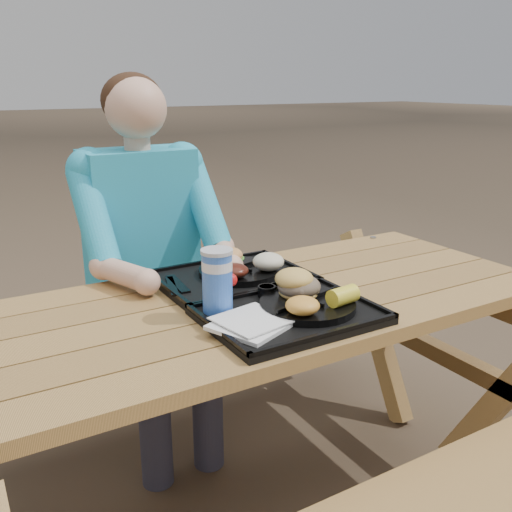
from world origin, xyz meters
TOP-DOWN VIEW (x-y plane):
  - ground at (0.00, 0.00)m, footprint 60.00×60.00m
  - picnic_table at (0.00, 0.00)m, footprint 1.80×1.49m
  - tray_near at (0.00, -0.17)m, footprint 0.45×0.35m
  - tray_far at (0.01, 0.16)m, footprint 0.45×0.35m
  - plate_near at (0.06, -0.18)m, footprint 0.26×0.26m
  - plate_far at (0.04, 0.17)m, footprint 0.26×0.26m
  - napkin_stack at (-0.14, -0.21)m, footprint 0.22×0.22m
  - soda_cup at (-0.16, -0.07)m, footprint 0.08×0.08m
  - condiment_bbq at (0.01, -0.04)m, footprint 0.05×0.05m
  - condiment_mustard at (0.05, -0.04)m, footprint 0.05×0.05m
  - sandwich at (0.07, -0.12)m, footprint 0.11×0.11m
  - mac_cheese at (-0.00, -0.24)m, footprint 0.09×0.09m
  - corn_cob at (0.12, -0.24)m, footprint 0.09×0.09m
  - cutlery_far at (-0.17, 0.17)m, footprint 0.04×0.16m
  - burger at (0.03, 0.22)m, footprint 0.10×0.10m
  - baked_beans at (-0.02, 0.10)m, footprint 0.09×0.09m
  - potato_salad at (0.11, 0.10)m, footprint 0.10×0.10m
  - diner at (-0.13, 0.60)m, footprint 0.48×0.84m

SIDE VIEW (x-z plane):
  - ground at x=0.00m, z-range 0.00..0.00m
  - picnic_table at x=0.00m, z-range 0.00..0.75m
  - diner at x=-0.13m, z-range 0.00..1.28m
  - tray_near at x=0.00m, z-range 0.75..0.77m
  - tray_far at x=0.01m, z-range 0.75..0.77m
  - cutlery_far at x=-0.17m, z-range 0.77..0.78m
  - napkin_stack at x=-0.14m, z-range 0.77..0.79m
  - plate_near at x=0.06m, z-range 0.77..0.79m
  - plate_far at x=0.04m, z-range 0.77..0.79m
  - condiment_mustard at x=0.05m, z-range 0.77..0.80m
  - condiment_bbq at x=0.01m, z-range 0.77..0.80m
  - baked_beans at x=-0.02m, z-range 0.79..0.83m
  - mac_cheese at x=0.00m, z-range 0.79..0.83m
  - corn_cob at x=0.12m, z-range 0.79..0.84m
  - potato_salad at x=0.11m, z-range 0.79..0.84m
  - burger at x=0.03m, z-range 0.79..0.88m
  - sandwich at x=0.07m, z-range 0.79..0.91m
  - soda_cup at x=-0.16m, z-range 0.77..0.93m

